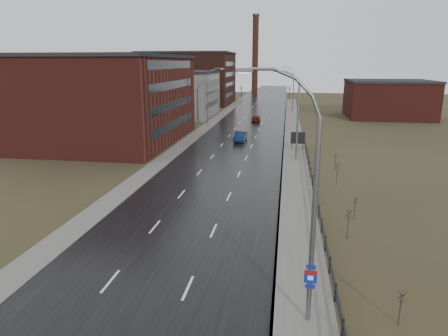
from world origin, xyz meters
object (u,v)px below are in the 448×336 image
(car_near, at_px, (240,137))
(car_far, at_px, (256,118))
(streetlight_main, at_px, (307,205))
(billboard, at_px, (298,138))

(car_near, relative_size, car_far, 1.06)
(streetlight_main, bearing_deg, car_near, 100.34)
(streetlight_main, relative_size, car_far, 2.69)
(car_far, bearing_deg, streetlight_main, 94.93)
(billboard, relative_size, car_near, 0.57)
(billboard, distance_m, car_far, 29.55)
(streetlight_main, bearing_deg, car_far, 96.33)
(streetlight_main, relative_size, car_near, 2.54)
(billboard, distance_m, car_near, 10.49)
(billboard, bearing_deg, car_near, 148.36)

